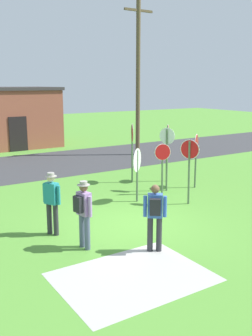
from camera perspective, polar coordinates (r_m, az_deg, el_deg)
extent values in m
plane|color=#518E33|center=(11.46, 0.71, -8.39)|extent=(80.00, 80.00, 0.00)
cube|color=#38383A|center=(19.96, -14.83, 0.21)|extent=(60.00, 6.40, 0.01)
cube|color=#ADAAA3|center=(8.62, 1.00, -15.71)|extent=(3.20, 2.40, 0.01)
cube|color=brown|center=(26.66, -17.24, 6.97)|extent=(6.02, 4.78, 3.63)
cube|color=#383333|center=(26.57, -17.50, 11.08)|extent=(6.22, 4.98, 0.20)
cube|color=black|center=(24.44, -15.56, 4.83)|extent=(1.10, 0.08, 2.10)
cylinder|color=brown|center=(22.20, 1.78, 12.84)|extent=(0.24, 0.24, 8.50)
cube|color=brown|center=(22.52, 1.85, 22.16)|extent=(1.80, 0.12, 0.12)
cylinder|color=#51664C|center=(13.43, 1.65, -1.21)|extent=(0.10, 0.10, 1.82)
cylinder|color=white|center=(13.31, 1.67, 1.16)|extent=(0.66, 0.51, 0.82)
cylinder|color=red|center=(13.31, 1.63, 1.16)|extent=(0.61, 0.48, 0.76)
cylinder|color=#51664C|center=(13.24, 9.24, -0.76)|extent=(0.17, 0.13, 2.19)
cylinder|color=white|center=(13.08, 9.36, 2.72)|extent=(0.34, 0.61, 0.67)
cylinder|color=red|center=(13.07, 9.35, 2.71)|extent=(0.32, 0.57, 0.62)
cylinder|color=#51664C|center=(14.37, 5.35, -0.29)|extent=(0.11, 0.14, 1.86)
cylinder|color=white|center=(14.24, 5.41, 2.35)|extent=(0.59, 0.23, 0.62)
cylinder|color=red|center=(14.23, 5.42, 2.34)|extent=(0.55, 0.22, 0.57)
cylinder|color=#51664C|center=(15.46, 10.20, 0.89)|extent=(0.10, 0.10, 2.08)
cylinder|color=white|center=(15.34, 10.30, 3.45)|extent=(0.65, 0.51, 0.81)
cylinder|color=red|center=(15.33, 10.34, 3.45)|extent=(0.60, 0.48, 0.75)
cylinder|color=#51664C|center=(14.79, 5.99, 1.12)|extent=(0.18, 0.13, 2.39)
cylinder|color=white|center=(14.63, 6.07, 4.70)|extent=(0.31, 0.58, 0.63)
cylinder|color=red|center=(14.64, 6.09, 4.70)|extent=(0.29, 0.54, 0.58)
cylinder|color=#51664C|center=(16.00, 0.92, 2.03)|extent=(0.09, 0.09, 2.39)
cylinder|color=white|center=(15.87, 0.93, 5.14)|extent=(0.37, 0.68, 0.77)
cylinder|color=red|center=(15.86, 0.89, 5.14)|extent=(0.35, 0.63, 0.71)
cylinder|color=#51664C|center=(16.29, 6.09, 2.10)|extent=(0.10, 0.10, 2.36)
cylinder|color=white|center=(16.15, 6.16, 5.22)|extent=(0.40, 0.57, 0.69)
cylinder|color=red|center=(16.15, 6.20, 5.22)|extent=(0.38, 0.53, 0.64)
cylinder|color=#4C5670|center=(9.93, -6.49, -9.10)|extent=(0.14, 0.14, 0.88)
cylinder|color=#4C5670|center=(9.77, -5.70, -9.45)|extent=(0.14, 0.14, 0.88)
cube|color=#9E7AB2|center=(9.61, -6.20, -5.22)|extent=(0.28, 0.39, 0.58)
cylinder|color=#9E7AB2|center=(9.80, -7.04, -5.01)|extent=(0.09, 0.09, 0.52)
cylinder|color=#9E7AB2|center=(9.43, -5.31, -5.67)|extent=(0.09, 0.09, 0.52)
sphere|color=brown|center=(9.49, -6.26, -2.83)|extent=(0.21, 0.21, 0.21)
cylinder|color=gray|center=(9.47, -6.26, -2.49)|extent=(0.32, 0.31, 0.02)
cylinder|color=gray|center=(9.46, -6.27, -2.20)|extent=(0.19, 0.19, 0.09)
cube|color=#232328|center=(9.50, -7.02, -5.31)|extent=(0.18, 0.28, 0.40)
cylinder|color=#2D2D33|center=(9.67, 3.56, -9.65)|extent=(0.14, 0.14, 0.88)
cylinder|color=#2D2D33|center=(9.67, 4.88, -9.66)|extent=(0.14, 0.14, 0.88)
cube|color=#3860B7|center=(9.42, 4.29, -5.53)|extent=(0.42, 0.39, 0.58)
cylinder|color=#3860B7|center=(9.43, 2.82, -5.63)|extent=(0.09, 0.09, 0.52)
cylinder|color=#3860B7|center=(9.44, 5.75, -5.66)|extent=(0.09, 0.09, 0.52)
sphere|color=brown|center=(9.30, 4.33, -3.10)|extent=(0.21, 0.21, 0.21)
cube|color=#232328|center=(9.26, 4.31, -5.74)|extent=(0.29, 0.27, 0.40)
cylinder|color=#2D2D33|center=(10.90, -11.19, -7.28)|extent=(0.14, 0.14, 0.88)
cylinder|color=#2D2D33|center=(10.77, -10.28, -7.49)|extent=(0.14, 0.14, 0.88)
cube|color=teal|center=(10.61, -10.89, -3.67)|extent=(0.37, 0.42, 0.58)
cylinder|color=teal|center=(10.76, -11.89, -3.60)|extent=(0.09, 0.09, 0.52)
cylinder|color=teal|center=(10.47, -9.86, -3.96)|extent=(0.09, 0.09, 0.52)
sphere|color=beige|center=(10.50, -10.99, -1.50)|extent=(0.21, 0.21, 0.21)
cylinder|color=gray|center=(10.49, -11.00, -1.19)|extent=(0.32, 0.31, 0.02)
cylinder|color=gray|center=(10.48, -11.01, -0.92)|extent=(0.19, 0.19, 0.09)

